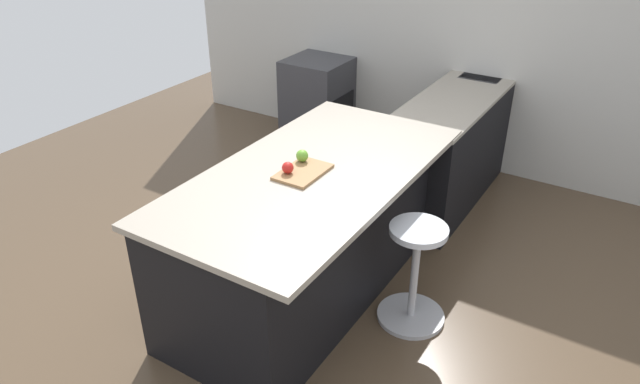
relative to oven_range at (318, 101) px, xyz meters
name	(u,v)px	position (x,y,z in m)	size (l,w,h in m)	color
ground_plane	(282,296)	(2.37, 1.19, -0.44)	(7.60, 7.60, 0.00)	brown
interior_partition_left	(446,25)	(-0.35, 1.19, 0.87)	(0.15, 5.84, 2.62)	beige
sink_cabinet	(467,131)	(0.00, 1.62, 0.02)	(2.54, 0.60, 1.20)	black
oven_range	(318,101)	(0.00, 0.00, 0.00)	(0.60, 0.61, 0.89)	#38383D
kitchen_island	(308,230)	(2.18, 1.29, 0.03)	(2.21, 1.14, 0.93)	black
stool_by_window	(414,277)	(2.10, 2.04, -0.11)	(0.44, 0.44, 0.70)	#B7B7BC
cutting_board	(303,172)	(2.25, 1.30, 0.50)	(0.36, 0.24, 0.02)	olive
apple_red	(288,168)	(2.33, 1.24, 0.54)	(0.07, 0.07, 0.07)	red
apple_green	(302,156)	(2.14, 1.23, 0.55)	(0.08, 0.08, 0.08)	#609E2D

